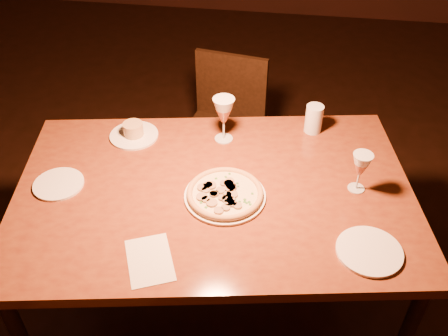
# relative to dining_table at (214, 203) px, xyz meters

# --- Properties ---
(floor) EXTENTS (7.00, 7.00, 0.00)m
(floor) POSITION_rel_dining_table_xyz_m (-0.27, 0.20, -0.74)
(floor) COLOR black
(floor) RESTS_ON ground
(dining_table) EXTENTS (1.67, 1.23, 0.82)m
(dining_table) POSITION_rel_dining_table_xyz_m (0.00, 0.00, 0.00)
(dining_table) COLOR brown
(dining_table) RESTS_ON floor
(chair_far) EXTENTS (0.47, 0.47, 0.85)m
(chair_far) POSITION_rel_dining_table_xyz_m (-0.10, 0.92, -0.26)
(chair_far) COLOR black
(chair_far) RESTS_ON floor
(pizza_plate) EXTENTS (0.31, 0.31, 0.03)m
(pizza_plate) POSITION_rel_dining_table_xyz_m (0.05, -0.04, 0.09)
(pizza_plate) COLOR white
(pizza_plate) RESTS_ON dining_table
(ramekin_saucer) EXTENTS (0.21, 0.21, 0.07)m
(ramekin_saucer) POSITION_rel_dining_table_xyz_m (-0.40, 0.29, 0.09)
(ramekin_saucer) COLOR white
(ramekin_saucer) RESTS_ON dining_table
(wine_glass_far) EXTENTS (0.09, 0.09, 0.20)m
(wine_glass_far) POSITION_rel_dining_table_xyz_m (-0.01, 0.33, 0.17)
(wine_glass_far) COLOR #B4664B
(wine_glass_far) RESTS_ON dining_table
(wine_glass_right) EXTENTS (0.08, 0.08, 0.17)m
(wine_glass_right) POSITION_rel_dining_table_xyz_m (0.54, 0.08, 0.16)
(wine_glass_right) COLOR #B4664B
(wine_glass_right) RESTS_ON dining_table
(water_tumbler) EXTENTS (0.08, 0.08, 0.13)m
(water_tumbler) POSITION_rel_dining_table_xyz_m (0.37, 0.45, 0.14)
(water_tumbler) COLOR silver
(water_tumbler) RESTS_ON dining_table
(side_plate_left) EXTENTS (0.19, 0.19, 0.01)m
(side_plate_left) POSITION_rel_dining_table_xyz_m (-0.60, -0.07, 0.08)
(side_plate_left) COLOR white
(side_plate_left) RESTS_ON dining_table
(side_plate_near) EXTENTS (0.22, 0.22, 0.01)m
(side_plate_near) POSITION_rel_dining_table_xyz_m (0.57, -0.23, 0.08)
(side_plate_near) COLOR white
(side_plate_near) RESTS_ON dining_table
(menu_card) EXTENTS (0.21, 0.25, 0.00)m
(menu_card) POSITION_rel_dining_table_xyz_m (-0.15, -0.37, 0.07)
(menu_card) COLOR beige
(menu_card) RESTS_ON dining_table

